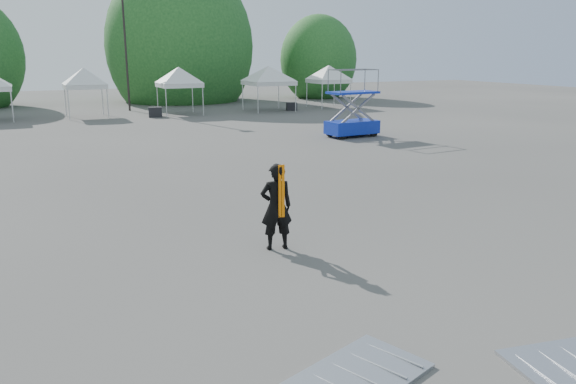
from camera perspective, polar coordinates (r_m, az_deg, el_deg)
name	(u,v)px	position (r m, az deg, el deg)	size (l,w,h in m)	color
ground	(248,237)	(13.50, -4.08, -4.59)	(120.00, 120.00, 0.00)	#474442
light_pole_east	(125,36)	(44.61, -16.25, 15.02)	(0.60, 0.25, 9.80)	black
tree_mid_e	(180,46)	(52.73, -10.91, 14.33)	(5.12, 5.12, 7.79)	#382314
tree_far_e	(318,60)	(55.72, 3.09, 13.27)	(3.84, 3.84, 5.84)	#382314
tent_e	(84,72)	(40.86, -20.05, 11.42)	(3.76, 3.76, 3.88)	silver
tent_f	(179,71)	(40.83, -11.05, 11.99)	(3.95, 3.95, 3.88)	silver
tent_g	(269,70)	(42.83, -1.99, 12.32)	(4.58, 4.58, 3.88)	silver
tent_h	(329,69)	(45.76, 4.16, 12.40)	(3.92, 3.92, 3.88)	silver
man	(276,207)	(12.41, -1.20, -1.50)	(0.79, 0.59, 1.96)	black
scissor_lift	(353,103)	(29.61, 6.58, 8.96)	(2.78, 1.54, 3.47)	#0B0F92
barrier_left	(348,382)	(7.91, 6.08, -18.65)	(2.66, 1.93, 0.08)	#A7A9AF
crate_mid	(155,112)	(39.75, -13.32, 7.91)	(0.88, 0.68, 0.68)	black
crate_east	(292,106)	(43.27, 0.37, 8.69)	(0.77, 0.60, 0.60)	black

